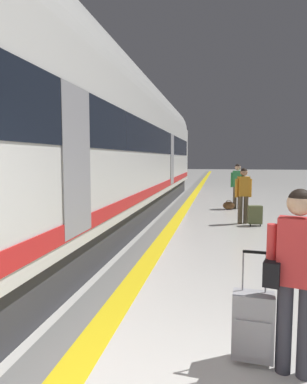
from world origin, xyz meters
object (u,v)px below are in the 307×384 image
(traveller_foreground, at_px, (295,269))
(passenger_near, at_px, (243,191))
(high_speed_train, at_px, (91,137))
(passenger_mid, at_px, (238,183))
(suitcase_near, at_px, (255,215))
(duffel_bag_mid, at_px, (229,205))
(rolling_suitcase_foreground, at_px, (253,326))

(traveller_foreground, bearing_deg, passenger_near, 89.66)
(high_speed_train, xyz_separation_m, traveller_foreground, (4.02, -5.60, -1.53))
(high_speed_train, xyz_separation_m, passenger_mid, (4.05, 4.85, -1.50))
(suitcase_near, distance_m, passenger_mid, 3.48)
(high_speed_train, distance_m, passenger_mid, 6.50)
(passenger_near, height_order, passenger_mid, passenger_mid)
(traveller_foreground, distance_m, suitcase_near, 7.09)
(high_speed_train, height_order, passenger_mid, high_speed_train)
(passenger_mid, distance_m, duffel_bag_mid, 0.95)
(rolling_suitcase_foreground, height_order, passenger_near, passenger_near)
(high_speed_train, height_order, rolling_suitcase_foreground, high_speed_train)
(traveller_foreground, height_order, rolling_suitcase_foreground, traveller_foreground)
(rolling_suitcase_foreground, bearing_deg, high_speed_train, 123.88)
(suitcase_near, bearing_deg, traveller_foreground, -92.95)
(traveller_foreground, xyz_separation_m, suitcase_near, (0.36, 7.05, -0.66))
(rolling_suitcase_foreground, distance_m, passenger_mid, 10.37)
(traveller_foreground, relative_size, passenger_near, 1.02)
(high_speed_train, xyz_separation_m, duffel_bag_mid, (3.73, 4.57, -2.35))
(duffel_bag_mid, bearing_deg, suitcase_near, -78.11)
(passenger_mid, height_order, duffel_bag_mid, passenger_mid)
(passenger_near, distance_m, duffel_bag_mid, 2.95)
(duffel_bag_mid, bearing_deg, traveller_foreground, -88.35)
(passenger_mid, bearing_deg, rolling_suitcase_foreground, -92.01)
(passenger_near, relative_size, duffel_bag_mid, 3.76)
(traveller_foreground, bearing_deg, passenger_mid, 89.85)
(traveller_foreground, xyz_separation_m, passenger_near, (0.04, 7.35, -0.01))
(traveller_foreground, bearing_deg, high_speed_train, 125.72)
(duffel_bag_mid, bearing_deg, high_speed_train, -129.21)
(traveller_foreground, relative_size, duffel_bag_mid, 3.83)
(traveller_foreground, xyz_separation_m, rolling_suitcase_foreground, (-0.33, 0.10, -0.60))
(high_speed_train, bearing_deg, suitcase_near, 18.38)
(suitcase_near, height_order, passenger_mid, passenger_mid)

